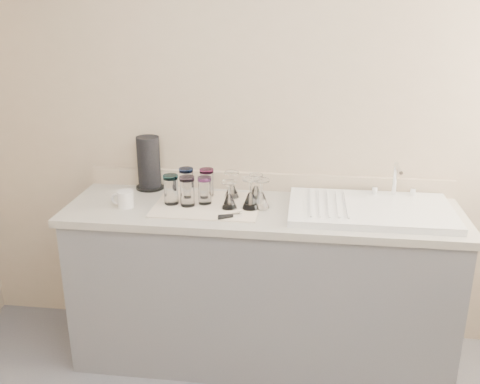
# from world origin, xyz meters

# --- Properties ---
(room_envelope) EXTENTS (3.54, 3.50, 2.52)m
(room_envelope) POSITION_xyz_m (0.00, 0.00, 1.56)
(room_envelope) COLOR #5A595F
(room_envelope) RESTS_ON ground
(counter_unit) EXTENTS (2.06, 0.62, 0.90)m
(counter_unit) POSITION_xyz_m (0.00, 1.20, 0.45)
(counter_unit) COLOR slate
(counter_unit) RESTS_ON ground
(sink_unit) EXTENTS (0.82, 0.50, 0.22)m
(sink_unit) POSITION_xyz_m (0.55, 1.20, 0.92)
(sink_unit) COLOR white
(sink_unit) RESTS_ON counter_unit
(dish_towel) EXTENTS (0.55, 0.42, 0.01)m
(dish_towel) POSITION_xyz_m (-0.29, 1.20, 0.90)
(dish_towel) COLOR white
(dish_towel) RESTS_ON counter_unit
(tumbler_cyan) EXTENTS (0.08, 0.08, 0.16)m
(tumbler_cyan) POSITION_xyz_m (-0.43, 1.32, 0.99)
(tumbler_cyan) COLOR white
(tumbler_cyan) RESTS_ON dish_towel
(tumbler_purple) EXTENTS (0.08, 0.08, 0.15)m
(tumbler_purple) POSITION_xyz_m (-0.32, 1.33, 0.99)
(tumbler_purple) COLOR white
(tumbler_purple) RESTS_ON dish_towel
(tumbler_magenta) EXTENTS (0.08, 0.08, 0.16)m
(tumbler_magenta) POSITION_xyz_m (-0.48, 1.18, 0.99)
(tumbler_magenta) COLOR white
(tumbler_magenta) RESTS_ON dish_towel
(tumbler_blue) EXTENTS (0.08, 0.08, 0.16)m
(tumbler_blue) POSITION_xyz_m (-0.39, 1.17, 0.99)
(tumbler_blue) COLOR white
(tumbler_blue) RESTS_ON dish_towel
(tumbler_lavender) EXTENTS (0.07, 0.07, 0.14)m
(tumbler_lavender) POSITION_xyz_m (-0.31, 1.21, 0.98)
(tumbler_lavender) COLOR white
(tumbler_lavender) RESTS_ON dish_towel
(goblet_back_left) EXTENTS (0.08, 0.08, 0.14)m
(goblet_back_left) POSITION_xyz_m (-0.18, 1.32, 0.96)
(goblet_back_left) COLOR white
(goblet_back_left) RESTS_ON dish_towel
(goblet_back_right) EXTENTS (0.08, 0.08, 0.14)m
(goblet_back_right) POSITION_xyz_m (-0.05, 1.31, 0.95)
(goblet_back_right) COLOR white
(goblet_back_right) RESTS_ON dish_towel
(goblet_front_left) EXTENTS (0.08, 0.08, 0.14)m
(goblet_front_left) POSITION_xyz_m (-0.17, 1.16, 0.96)
(goblet_front_left) COLOR white
(goblet_front_left) RESTS_ON dish_towel
(goblet_front_right) EXTENTS (0.09, 0.09, 0.16)m
(goblet_front_right) POSITION_xyz_m (-0.06, 1.17, 0.96)
(goblet_front_right) COLOR white
(goblet_front_right) RESTS_ON dish_towel
(goblet_extra) EXTENTS (0.08, 0.08, 0.15)m
(goblet_extra) POSITION_xyz_m (-0.01, 1.19, 0.96)
(goblet_extra) COLOR white
(goblet_extra) RESTS_ON dish_towel
(can_opener) EXTENTS (0.12, 0.08, 0.02)m
(can_opener) POSITION_xyz_m (-0.15, 1.03, 0.92)
(can_opener) COLOR silver
(can_opener) RESTS_ON dish_towel
(white_mug) EXTENTS (0.12, 0.09, 0.09)m
(white_mug) POSITION_xyz_m (-0.71, 1.12, 0.94)
(white_mug) COLOR silver
(white_mug) RESTS_ON counter_unit
(paper_towel_roll) EXTENTS (0.16, 0.16, 0.30)m
(paper_towel_roll) POSITION_xyz_m (-0.67, 1.43, 1.05)
(paper_towel_roll) COLOR black
(paper_towel_roll) RESTS_ON counter_unit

